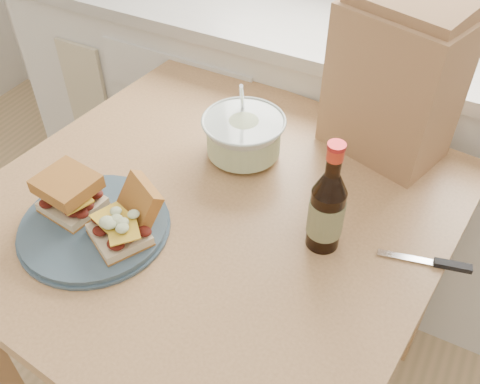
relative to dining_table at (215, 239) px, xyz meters
The scene contains 9 objects.
cabinet_run 0.83m from the dining_table, 84.97° to the left, with size 2.50×0.64×0.94m.
dining_table is the anchor object (origin of this frame).
plate 0.29m from the dining_table, 133.41° to the right, with size 0.31×0.31×0.02m, color #3D5262.
sandwich_left 0.35m from the dining_table, 144.75° to the right, with size 0.13×0.12×0.09m.
sandwich_right 0.26m from the dining_table, 120.31° to the right, with size 0.15×0.19×0.10m.
coleslaw_bowl 0.25m from the dining_table, 96.18° to the left, with size 0.20×0.20×0.20m.
beer_bottle 0.34m from the dining_table, ahead, with size 0.07×0.07×0.26m.
knife 0.51m from the dining_table, ahead, with size 0.18×0.06×0.01m.
paper_bag 0.55m from the dining_table, 54.37° to the left, with size 0.27×0.18×0.36m, color #A67C50.
Camera 1 is at (0.38, 0.18, 1.65)m, focal length 40.00 mm.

